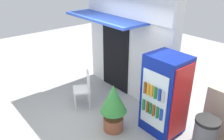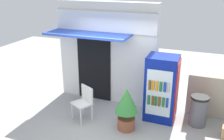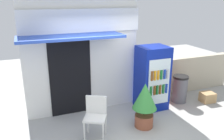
{
  "view_description": "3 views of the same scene",
  "coord_description": "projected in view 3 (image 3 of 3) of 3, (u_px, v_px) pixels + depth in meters",
  "views": [
    {
      "loc": [
        3.68,
        -2.3,
        3.25
      ],
      "look_at": [
        0.12,
        0.65,
        1.15
      ],
      "focal_mm": 37.19,
      "sensor_mm": 36.0,
      "label": 1
    },
    {
      "loc": [
        2.23,
        -4.92,
        3.53
      ],
      "look_at": [
        0.01,
        0.83,
        1.28
      ],
      "focal_mm": 41.39,
      "sensor_mm": 36.0,
      "label": 2
    },
    {
      "loc": [
        -1.81,
        -3.78,
        2.88
      ],
      "look_at": [
        -0.1,
        0.61,
        1.38
      ],
      "focal_mm": 36.29,
      "sensor_mm": 36.0,
      "label": 3
    }
  ],
  "objects": [
    {
      "name": "ground",
      "position": [
        126.0,
        139.0,
        4.85
      ],
      "size": [
        16.0,
        16.0,
        0.0
      ],
      "primitive_type": "plane",
      "color": "#A3A39E"
    },
    {
      "name": "potted_plant_near_shop",
      "position": [
        145.0,
        102.0,
        5.13
      ],
      "size": [
        0.56,
        0.56,
        1.07
      ],
      "color": "#995138",
      "rests_on": "ground"
    },
    {
      "name": "stone_boundary_wall",
      "position": [
        193.0,
        73.0,
        7.31
      ],
      "size": [
        2.6,
        0.23,
        1.12
      ],
      "primitive_type": "cube",
      "color": "#B7AD93",
      "rests_on": "ground"
    },
    {
      "name": "storefront_building",
      "position": [
        81.0,
        55.0,
        5.72
      ],
      "size": [
        2.96,
        1.09,
        2.89
      ],
      "color": "silver",
      "rests_on": "ground"
    },
    {
      "name": "trash_bin",
      "position": [
        180.0,
        89.0,
        6.49
      ],
      "size": [
        0.44,
        0.44,
        0.78
      ],
      "color": "#595960",
      "rests_on": "ground"
    },
    {
      "name": "drink_cooler",
      "position": [
        152.0,
        78.0,
        6.01
      ],
      "size": [
        0.78,
        0.72,
        1.7
      ],
      "color": "navy",
      "rests_on": "ground"
    },
    {
      "name": "plastic_chair",
      "position": [
        96.0,
        114.0,
        4.8
      ],
      "size": [
        0.58,
        0.57,
        0.9
      ],
      "color": "silver",
      "rests_on": "ground"
    },
    {
      "name": "cardboard_box",
      "position": [
        207.0,
        97.0,
        6.54
      ],
      "size": [
        0.4,
        0.35,
        0.28
      ],
      "primitive_type": "cube",
      "rotation": [
        0.0,
        0.0,
        -0.08
      ],
      "color": "tan",
      "rests_on": "ground"
    }
  ]
}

